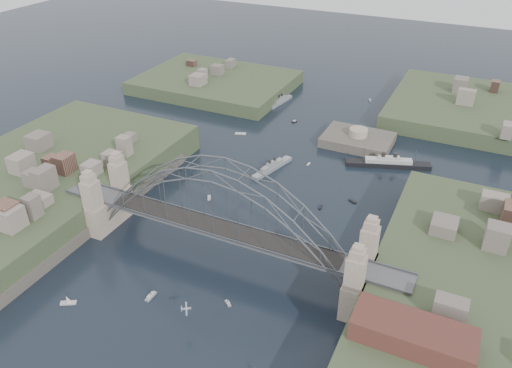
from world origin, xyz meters
The scene contains 24 objects.
ground centered at (0.00, 0.00, 0.00)m, with size 500.00×500.00×0.00m, color black.
bridge centered at (0.00, 0.00, 12.32)m, with size 84.00×13.80×24.60m.
shore_west centered at (-57.32, 0.00, 1.97)m, with size 50.50×90.00×12.00m.
shore_east centered at (57.32, 0.00, 1.97)m, with size 50.50×90.00×12.00m.
headland_nw centered at (-55.00, 95.00, 0.50)m, with size 60.00×45.00×9.00m, color #3A492B.
headland_ne centered at (50.00, 110.00, 0.75)m, with size 70.00×55.00×9.50m, color #3A492B.
fort_island centered at (12.00, 70.00, -0.34)m, with size 22.00×16.00×9.40m.
wharf_shed centered at (44.00, -14.00, 10.00)m, with size 20.00×8.00×4.00m, color #592D26.
naval_cruiser_near centered at (-6.32, 42.53, 0.77)m, with size 6.43×16.58×4.97m.
naval_cruiser_far centered at (-24.49, 91.47, 0.76)m, with size 4.13×14.61×4.89m.
ocean_liner centered at (24.45, 59.38, 0.96)m, with size 24.87×11.54×6.17m.
aeroplane centered at (4.02, -21.47, 5.21)m, with size 2.23×3.11×0.52m.
small_boat_a centered at (-15.32, 20.52, 0.15)m, with size 1.93×2.53×0.45m.
small_boat_b centered at (13.48, 29.26, 0.15)m, with size 0.87×2.03×0.45m.
small_boat_c centered at (-7.29, -17.48, 0.28)m, with size 1.02×3.05×1.43m.
small_boat_d centered at (20.39, 35.69, 0.15)m, with size 2.47×1.80×0.45m.
small_boat_e centered at (-25.92, 60.20, 0.15)m, with size 3.90×2.44×0.45m.
small_boat_f centered at (2.45, 49.98, 0.15)m, with size 0.69×1.70×0.45m.
small_boat_h centered at (-13.03, 77.24, 0.29)m, with size 1.65×2.06×1.43m.
small_boat_i centered at (35.35, 15.26, 0.15)m, with size 1.24×2.50×0.45m.
small_boat_j centered at (-21.48, -26.24, 0.72)m, with size 3.31×2.51×2.38m.
small_boat_k centered at (6.11, 108.93, 0.29)m, with size 1.47×2.11×1.43m.
small_boat_l centered at (-34.83, 35.72, 0.15)m, with size 2.88×1.70×0.45m.
small_boat_m centered at (8.08, -12.36, 0.29)m, with size 1.99×1.70×1.43m.
Camera 1 is at (45.64, -77.89, 74.47)m, focal length 35.39 mm.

